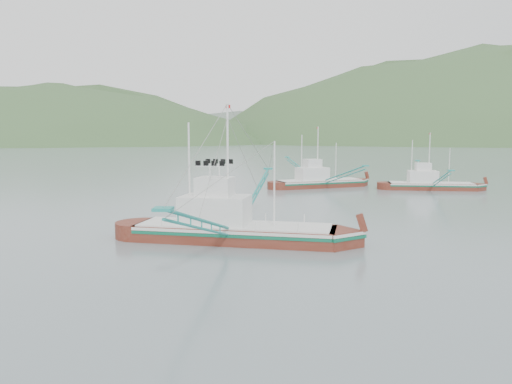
{
  "coord_description": "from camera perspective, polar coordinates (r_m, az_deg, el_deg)",
  "views": [
    {
      "loc": [
        1.83,
        -41.38,
        8.88
      ],
      "look_at": [
        0.0,
        6.0,
        3.2
      ],
      "focal_mm": 35.0,
      "sensor_mm": 36.0,
      "label": 1
    }
  ],
  "objects": [
    {
      "name": "bg_boat_right",
      "position": [
        82.23,
        19.25,
        1.19
      ],
      "size": [
        13.28,
        23.53,
        9.54
      ],
      "rotation": [
        0.0,
        0.0,
        -0.09
      ],
      "color": "#5D2013",
      "rests_on": "ground"
    },
    {
      "name": "main_boat",
      "position": [
        40.78,
        -2.76,
        -2.82
      ],
      "size": [
        16.91,
        29.48,
        12.03
      ],
      "rotation": [
        0.0,
        0.0,
        -0.17
      ],
      "color": "#5D2013",
      "rests_on": "ground"
    },
    {
      "name": "ridge_distant",
      "position": [
        602.1,
        4.92,
        5.96
      ],
      "size": [
        960.0,
        400.0,
        240.0
      ],
      "primitive_type": "ellipsoid",
      "color": "slate",
      "rests_on": "ground"
    },
    {
      "name": "bg_boat_far",
      "position": [
        81.63,
        7.27,
        2.03
      ],
      "size": [
        14.74,
        24.88,
        10.56
      ],
      "rotation": [
        0.0,
        0.0,
        0.4
      ],
      "color": "#5D2013",
      "rests_on": "ground"
    },
    {
      "name": "ground",
      "position": [
        42.36,
        -0.31,
        -5.27
      ],
      "size": [
        1200.0,
        1200.0,
        0.0
      ],
      "primitive_type": "plane",
      "color": "slate",
      "rests_on": "ground"
    },
    {
      "name": "headland_left",
      "position": [
        440.74,
        -22.25,
        5.17
      ],
      "size": [
        448.0,
        308.0,
        210.0
      ],
      "primitive_type": "ellipsoid",
      "color": "#37592E",
      "rests_on": "ground"
    }
  ]
}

